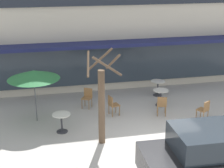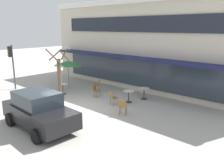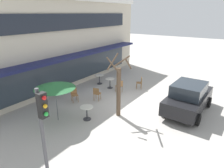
% 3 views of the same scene
% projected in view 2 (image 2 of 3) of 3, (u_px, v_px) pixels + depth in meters
% --- Properties ---
extents(ground_plane, '(80.00, 80.00, 0.00)m').
position_uv_depth(ground_plane, '(71.00, 110.00, 13.76)').
color(ground_plane, '#ADA8A0').
extents(building_facade, '(18.23, 9.10, 6.78)m').
position_uv_depth(building_facade, '(164.00, 43.00, 20.06)').
color(building_facade, beige).
rests_on(building_facade, ground).
extents(cafe_table_near_wall, '(0.70, 0.70, 0.76)m').
position_uv_depth(cafe_table_near_wall, '(144.00, 92.00, 15.74)').
color(cafe_table_near_wall, '#333338').
rests_on(cafe_table_near_wall, ground).
extents(cafe_table_streetside, '(0.70, 0.70, 0.76)m').
position_uv_depth(cafe_table_streetside, '(129.00, 94.00, 15.06)').
color(cafe_table_streetside, '#333338').
rests_on(cafe_table_streetside, ground).
extents(cafe_table_by_tree, '(0.70, 0.70, 0.76)m').
position_uv_depth(cafe_table_by_tree, '(63.00, 87.00, 16.92)').
color(cafe_table_by_tree, '#333338').
rests_on(cafe_table_by_tree, ground).
extents(patio_umbrella_green_folded, '(2.10, 2.10, 2.20)m').
position_uv_depth(patio_umbrella_green_folded, '(68.00, 63.00, 18.07)').
color(patio_umbrella_green_folded, '#4C4C51').
rests_on(patio_umbrella_green_folded, ground).
extents(cafe_chair_0, '(0.55, 0.55, 0.89)m').
position_uv_depth(cafe_chair_0, '(123.00, 106.00, 12.87)').
color(cafe_chair_0, olive).
rests_on(cafe_chair_0, ground).
extents(cafe_chair_1, '(0.55, 0.55, 0.89)m').
position_uv_depth(cafe_chair_1, '(98.00, 85.00, 17.62)').
color(cafe_chair_1, olive).
rests_on(cafe_chair_1, ground).
extents(cafe_chair_2, '(0.49, 0.49, 0.89)m').
position_uv_depth(cafe_chair_2, '(96.00, 90.00, 16.21)').
color(cafe_chair_2, olive).
rests_on(cafe_chair_2, ground).
extents(cafe_chair_3, '(0.50, 0.50, 0.89)m').
position_uv_depth(cafe_chair_3, '(113.00, 97.00, 14.51)').
color(cafe_chair_3, olive).
rests_on(cafe_chair_3, ground).
extents(parked_sedan, '(4.25, 2.11, 1.76)m').
position_uv_depth(parked_sedan, '(39.00, 110.00, 11.15)').
color(parked_sedan, black).
rests_on(parked_sedan, ground).
extents(street_tree, '(1.20, 1.26, 3.45)m').
position_uv_depth(street_tree, '(60.00, 77.00, 14.93)').
color(street_tree, brown).
rests_on(street_tree, ground).
extents(traffic_light_pole, '(0.26, 0.44, 3.40)m').
position_uv_depth(traffic_light_pole, '(11.00, 60.00, 17.85)').
color(traffic_light_pole, '#47474C').
rests_on(traffic_light_pole, ground).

